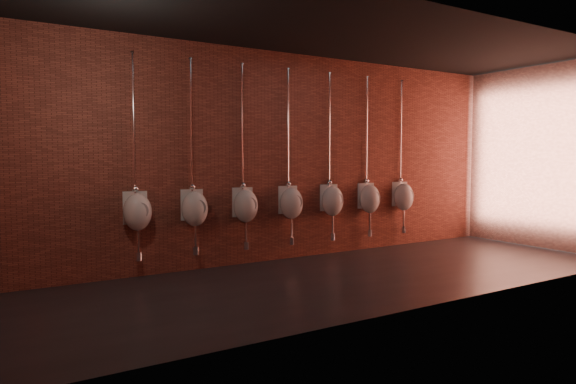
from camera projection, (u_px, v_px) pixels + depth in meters
name	position (u px, v px, depth m)	size (l,w,h in m)	color
ground	(350.00, 277.00, 6.86)	(8.50, 8.50, 0.00)	black
room_shell	(352.00, 126.00, 6.72)	(8.54, 3.04, 3.22)	black
urinal_0	(137.00, 211.00, 6.69)	(0.41, 0.37, 2.72)	silver
urinal_1	(195.00, 208.00, 7.10)	(0.41, 0.37, 2.72)	silver
urinal_2	(245.00, 205.00, 7.51)	(0.41, 0.37, 2.72)	silver
urinal_3	(291.00, 202.00, 7.92)	(0.41, 0.37, 2.72)	silver
urinal_4	(332.00, 200.00, 8.33)	(0.41, 0.37, 2.72)	silver
urinal_5	(370.00, 198.00, 8.75)	(0.41, 0.37, 2.72)	silver
urinal_6	(403.00, 196.00, 9.16)	(0.41, 0.37, 2.72)	silver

